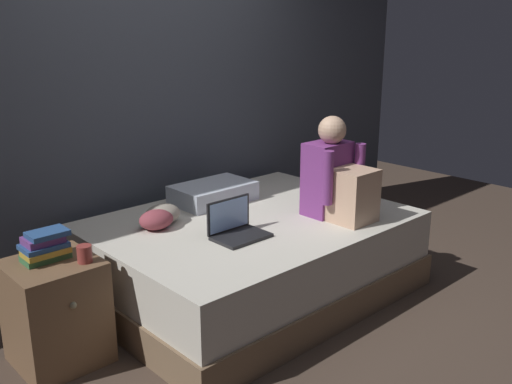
# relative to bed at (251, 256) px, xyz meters

# --- Properties ---
(ground_plane) EXTENTS (8.00, 8.00, 0.00)m
(ground_plane) POSITION_rel_bed_xyz_m (-0.20, -0.30, -0.26)
(ground_plane) COLOR #47382D
(wall_back) EXTENTS (5.60, 0.10, 2.70)m
(wall_back) POSITION_rel_bed_xyz_m (-0.20, 0.90, 1.09)
(wall_back) COLOR #424751
(wall_back) RESTS_ON ground_plane
(bed) EXTENTS (2.00, 1.50, 0.53)m
(bed) POSITION_rel_bed_xyz_m (0.00, 0.00, 0.00)
(bed) COLOR #7A6047
(bed) RESTS_ON ground_plane
(nightstand) EXTENTS (0.44, 0.46, 0.57)m
(nightstand) POSITION_rel_bed_xyz_m (-1.30, 0.10, 0.03)
(nightstand) COLOR brown
(nightstand) RESTS_ON ground_plane
(person_sitting) EXTENTS (0.39, 0.44, 0.66)m
(person_sitting) POSITION_rel_bed_xyz_m (0.43, -0.35, 0.52)
(person_sitting) COLOR #75337A
(person_sitting) RESTS_ON bed
(laptop) EXTENTS (0.32, 0.23, 0.22)m
(laptop) POSITION_rel_bed_xyz_m (-0.29, -0.18, 0.32)
(laptop) COLOR black
(laptop) RESTS_ON bed
(pillow) EXTENTS (0.56, 0.36, 0.13)m
(pillow) POSITION_rel_bed_xyz_m (0.05, 0.45, 0.33)
(pillow) COLOR silver
(pillow) RESTS_ON bed
(book_stack) EXTENTS (0.23, 0.17, 0.16)m
(book_stack) POSITION_rel_bed_xyz_m (-1.30, 0.14, 0.39)
(book_stack) COLOR #387042
(book_stack) RESTS_ON nightstand
(mug) EXTENTS (0.08, 0.08, 0.09)m
(mug) POSITION_rel_bed_xyz_m (-1.17, -0.02, 0.36)
(mug) COLOR #933833
(mug) RESTS_ON nightstand
(clothes_pile) EXTENTS (0.31, 0.25, 0.13)m
(clothes_pile) POSITION_rel_bed_xyz_m (-0.52, 0.28, 0.32)
(clothes_pile) COLOR gray
(clothes_pile) RESTS_ON bed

